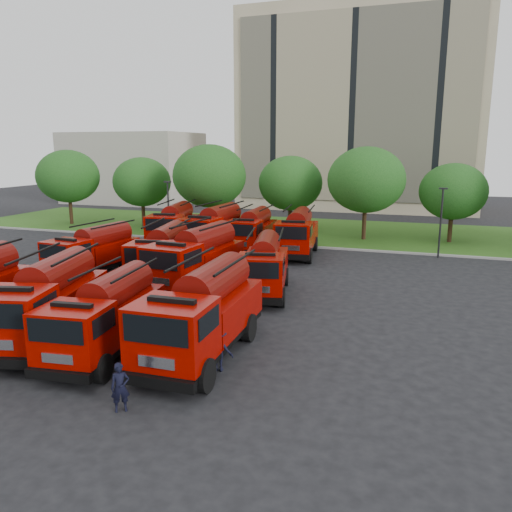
{
  "coord_description": "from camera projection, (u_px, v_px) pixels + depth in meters",
  "views": [
    {
      "loc": [
        10.67,
        -20.85,
        7.88
      ],
      "look_at": [
        1.79,
        5.67,
        1.8
      ],
      "focal_mm": 35.0,
      "sensor_mm": 36.0,
      "label": 1
    }
  ],
  "objects": [
    {
      "name": "fire_truck_7",
      "position": [
        264.0,
        266.0,
        27.32
      ],
      "size": [
        3.75,
        7.13,
        3.09
      ],
      "rotation": [
        0.0,
        0.0,
        0.22
      ],
      "color": "black",
      "rests_on": "ground"
    },
    {
      "name": "firefighter_0",
      "position": [
        122.0,
        411.0,
        15.27
      ],
      "size": [
        0.7,
        0.66,
        1.55
      ],
      "primitive_type": "imported",
      "rotation": [
        0.0,
        0.0,
        0.6
      ],
      "color": "black",
      "rests_on": "ground"
    },
    {
      "name": "fire_truck_3",
      "position": [
        203.0,
        313.0,
        18.99
      ],
      "size": [
        2.93,
        7.63,
        3.44
      ],
      "rotation": [
        0.0,
        0.0,
        0.02
      ],
      "color": "black",
      "rests_on": "ground"
    },
    {
      "name": "fire_truck_4",
      "position": [
        94.0,
        251.0,
        31.35
      ],
      "size": [
        2.96,
        6.91,
        3.06
      ],
      "rotation": [
        0.0,
        0.0,
        -0.09
      ],
      "color": "black",
      "rests_on": "ground"
    },
    {
      "name": "lawn",
      "position": [
        305.0,
        230.0,
        48.38
      ],
      "size": [
        70.0,
        16.0,
        0.12
      ],
      "primitive_type": "cube",
      "color": "#285416",
      "rests_on": "ground"
    },
    {
      "name": "fire_truck_6",
      "position": [
        196.0,
        258.0,
        28.38
      ],
      "size": [
        3.34,
        7.83,
        3.47
      ],
      "rotation": [
        0.0,
        0.0,
        -0.09
      ],
      "color": "black",
      "rests_on": "ground"
    },
    {
      "name": "tree_4",
      "position": [
        366.0,
        180.0,
        42.18
      ],
      "size": [
        6.55,
        6.55,
        8.01
      ],
      "color": "#382314",
      "rests_on": "ground"
    },
    {
      "name": "curb",
      "position": [
        283.0,
        245.0,
        40.87
      ],
      "size": [
        70.0,
        0.3,
        0.14
      ],
      "primitive_type": "cube",
      "color": "gray",
      "rests_on": "ground"
    },
    {
      "name": "firefighter_4",
      "position": [
        34.0,
        298.0,
        26.71
      ],
      "size": [
        0.79,
        0.9,
        1.55
      ],
      "primitive_type": "imported",
      "rotation": [
        0.0,
        0.0,
        2.05
      ],
      "color": "black",
      "rests_on": "ground"
    },
    {
      "name": "firefighter_2",
      "position": [
        192.0,
        371.0,
        17.97
      ],
      "size": [
        0.78,
        1.21,
        1.94
      ],
      "primitive_type": "imported",
      "rotation": [
        0.0,
        0.0,
        1.45
      ],
      "color": "#AC2E0D",
      "rests_on": "ground"
    },
    {
      "name": "firefighter_3",
      "position": [
        219.0,
        370.0,
        18.04
      ],
      "size": [
        1.1,
        0.66,
        1.61
      ],
      "primitive_type": "imported",
      "rotation": [
        0.0,
        0.0,
        3.26
      ],
      "color": "black",
      "rests_on": "ground"
    },
    {
      "name": "tree_0",
      "position": [
        68.0,
        176.0,
        51.06
      ],
      "size": [
        6.3,
        6.3,
        7.7
      ],
      "color": "#382314",
      "rests_on": "ground"
    },
    {
      "name": "tree_3",
      "position": [
        290.0,
        183.0,
        45.85
      ],
      "size": [
        5.88,
        5.88,
        7.19
      ],
      "color": "#382314",
      "rests_on": "ground"
    },
    {
      "name": "firefighter_5",
      "position": [
        246.0,
        291.0,
        28.08
      ],
      "size": [
        1.58,
        1.16,
        1.57
      ],
      "primitive_type": "imported",
      "rotation": [
        0.0,
        0.0,
        2.73
      ],
      "color": "#AC2E0D",
      "rests_on": "ground"
    },
    {
      "name": "lamp_post_1",
      "position": [
        441.0,
        218.0,
        35.9
      ],
      "size": [
        0.6,
        0.25,
        5.11
      ],
      "color": "black",
      "rests_on": "ground"
    },
    {
      "name": "fire_truck_10",
      "position": [
        252.0,
        231.0,
        38.55
      ],
      "size": [
        2.9,
        7.18,
        3.21
      ],
      "rotation": [
        0.0,
        0.0,
        0.06
      ],
      "color": "black",
      "rests_on": "ground"
    },
    {
      "name": "lamp_post_0",
      "position": [
        168.0,
        207.0,
        42.72
      ],
      "size": [
        0.6,
        0.25,
        5.11
      ],
      "color": "black",
      "rests_on": "ground"
    },
    {
      "name": "side_building",
      "position": [
        134.0,
        168.0,
        73.31
      ],
      "size": [
        18.0,
        12.0,
        10.0
      ],
      "primitive_type": "cube",
      "color": "#A9A396",
      "rests_on": "ground"
    },
    {
      "name": "apartment_building",
      "position": [
        360.0,
        112.0,
        65.45
      ],
      "size": [
        30.0,
        14.18,
        25.0
      ],
      "color": "beige",
      "rests_on": "ground"
    },
    {
      "name": "tree_2",
      "position": [
        209.0,
        176.0,
        45.57
      ],
      "size": [
        6.72,
        6.72,
        8.22
      ],
      "color": "#382314",
      "rests_on": "ground"
    },
    {
      "name": "ground",
      "position": [
        184.0,
        313.0,
        24.3
      ],
      "size": [
        140.0,
        140.0,
        0.0
      ],
      "primitive_type": "plane",
      "color": "black",
      "rests_on": "ground"
    },
    {
      "name": "tree_1",
      "position": [
        142.0,
        182.0,
        49.61
      ],
      "size": [
        5.71,
        5.71,
        6.98
      ],
      "color": "#382314",
      "rests_on": "ground"
    },
    {
      "name": "fire_truck_8",
      "position": [
        174.0,
        225.0,
        40.48
      ],
      "size": [
        3.98,
        7.81,
        3.39
      ],
      "rotation": [
        0.0,
        0.0,
        0.2
      ],
      "color": "black",
      "rests_on": "ground"
    },
    {
      "name": "fire_truck_2",
      "position": [
        106.0,
        315.0,
        19.32
      ],
      "size": [
        3.11,
        6.95,
        3.06
      ],
      "rotation": [
        0.0,
        0.0,
        0.12
      ],
      "color": "black",
      "rests_on": "ground"
    },
    {
      "name": "fire_truck_9",
      "position": [
        215.0,
        229.0,
        38.07
      ],
      "size": [
        2.99,
        7.83,
        3.54
      ],
      "rotation": [
        0.0,
        0.0,
        -0.02
      ],
      "color": "black",
      "rests_on": "ground"
    },
    {
      "name": "fire_truck_11",
      "position": [
        297.0,
        233.0,
        37.09
      ],
      "size": [
        3.37,
        7.55,
        3.32
      ],
      "rotation": [
        0.0,
        0.0,
        0.12
      ],
      "color": "black",
      "rests_on": "ground"
    },
    {
      "name": "tree_5",
      "position": [
        453.0,
        192.0,
        41.12
      ],
      "size": [
        5.46,
        5.46,
        6.68
      ],
      "color": "#382314",
      "rests_on": "ground"
    },
    {
      "name": "fire_truck_5",
      "position": [
        163.0,
        253.0,
        30.2
      ],
      "size": [
        3.79,
        7.43,
        3.23
      ],
      "rotation": [
        0.0,
        0.0,
        0.2
      ],
      "color": "black",
      "rests_on": "ground"
    },
    {
      "name": "fire_truck_1",
      "position": [
        46.0,
        301.0,
        20.55
      ],
      "size": [
        4.28,
        7.81,
        3.38
      ],
      "rotation": [
        0.0,
        0.0,
        0.25
      ],
      "color": "black",
      "rests_on": "ground"
    }
  ]
}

